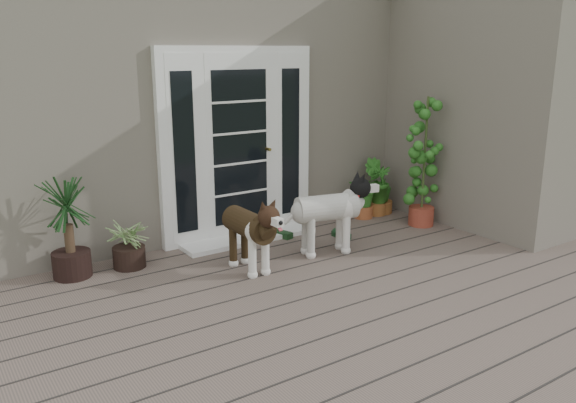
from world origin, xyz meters
TOP-DOWN VIEW (x-y plane):
  - deck at (0.00, 0.40)m, footprint 6.20×4.60m
  - house_main at (0.00, 4.65)m, footprint 7.40×4.00m
  - house_wing at (2.90, 1.50)m, footprint 1.60×2.40m
  - door_unit at (-0.20, 2.60)m, footprint 1.90×0.14m
  - door_step at (-0.20, 2.40)m, footprint 1.60×0.40m
  - brindle_dog at (-0.68, 1.58)m, footprint 0.36×0.83m
  - white_dog at (0.26, 1.55)m, footprint 0.95×0.57m
  - spider_plant at (-1.62, 2.33)m, footprint 0.69×0.69m
  - yucca at (-2.16, 2.39)m, footprint 0.84×0.84m
  - herb_a at (1.48, 2.34)m, footprint 0.51×0.51m
  - herb_b at (1.72, 2.37)m, footprint 0.50×0.50m
  - herb_c at (1.83, 2.40)m, footprint 0.36×0.36m
  - sapling at (1.86, 1.70)m, footprint 0.61×0.61m
  - clog_left at (0.16, 2.27)m, footprint 0.22×0.33m
  - clog_right at (0.72, 1.86)m, footprint 0.15×0.28m

SIDE VIEW (x-z plane):
  - deck at x=0.00m, z-range 0.00..0.12m
  - door_step at x=-0.20m, z-range 0.12..0.17m
  - clog_right at x=0.72m, z-range 0.12..0.20m
  - clog_left at x=0.16m, z-range 0.12..0.21m
  - herb_c at x=1.83m, z-range 0.12..0.60m
  - herb_b at x=1.72m, z-range 0.12..0.65m
  - herb_a at x=1.48m, z-range 0.12..0.65m
  - spider_plant at x=-1.62m, z-range 0.12..0.69m
  - brindle_dog at x=-0.68m, z-range 0.12..0.81m
  - white_dog at x=0.26m, z-range 0.12..0.86m
  - yucca at x=-2.16m, z-range 0.12..1.11m
  - sapling at x=1.86m, z-range 0.12..1.75m
  - door_unit at x=-0.20m, z-range 0.12..2.27m
  - house_main at x=0.00m, z-range 0.00..3.10m
  - house_wing at x=2.90m, z-range 0.00..3.10m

